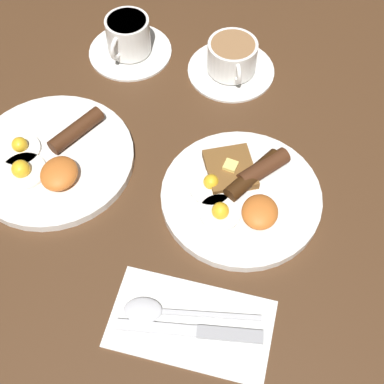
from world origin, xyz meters
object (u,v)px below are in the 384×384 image
Objects in this scene: knife at (198,332)px; breakfast_plate_near at (242,193)px; teacup_far at (129,40)px; breakfast_plate_far at (52,158)px; teacup_near at (232,60)px; spoon at (156,311)px.

breakfast_plate_near is at bearing -102.42° from knife.
teacup_far is 0.79× the size of knife.
breakfast_plate_far is 1.66× the size of teacup_near.
teacup_near is at bearing -94.22° from teacup_far.
breakfast_plate_far is 0.31m from spoon.
teacup_far is 0.56m from knife.
spoon is (0.02, 0.06, 0.00)m from knife.
knife is at bearing -176.79° from teacup_near.
breakfast_plate_far is 1.40× the size of spoon.
teacup_far is (0.01, 0.20, 0.00)m from teacup_near.
spoon is at bearing -134.63° from breakfast_plate_far.
teacup_near is 1.02× the size of teacup_far.
teacup_far is (0.27, -0.06, 0.02)m from breakfast_plate_far.
teacup_far reaches higher than knife.
teacup_near reaches higher than spoon.
breakfast_plate_near is 1.59× the size of teacup_far.
spoon is (-0.21, 0.09, -0.00)m from breakfast_plate_near.
spoon is at bearing -161.76° from teacup_far.
breakfast_plate_far reaches higher than breakfast_plate_near.
breakfast_plate_near is 0.38m from teacup_far.
breakfast_plate_near is 1.32× the size of spoon.
knife is 1.05× the size of spoon.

